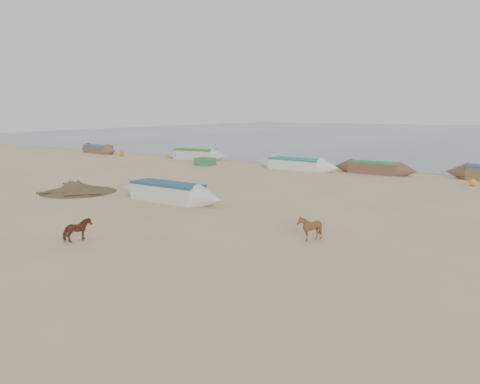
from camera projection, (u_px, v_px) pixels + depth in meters
name	position (u px, v px, depth m)	size (l,w,h in m)	color
ground	(179.00, 236.00, 16.52)	(140.00, 140.00, 0.00)	tan
sea	(473.00, 135.00, 84.48)	(160.00, 160.00, 0.00)	slate
calf_front	(310.00, 228.00, 15.89)	(0.71, 0.80, 0.88)	brown
calf_right	(78.00, 230.00, 15.79)	(0.78, 0.66, 0.78)	#572A1C
near_canoe	(167.00, 192.00, 22.86)	(6.72, 1.24, 0.91)	silver
debris_pile	(79.00, 188.00, 25.40)	(4.03, 4.03, 0.44)	brown
waterline_canoes	(311.00, 163.00, 35.45)	(54.06, 3.74, 0.95)	brown
beach_clutter	(444.00, 176.00, 29.47)	(47.47, 4.46, 0.64)	#327042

